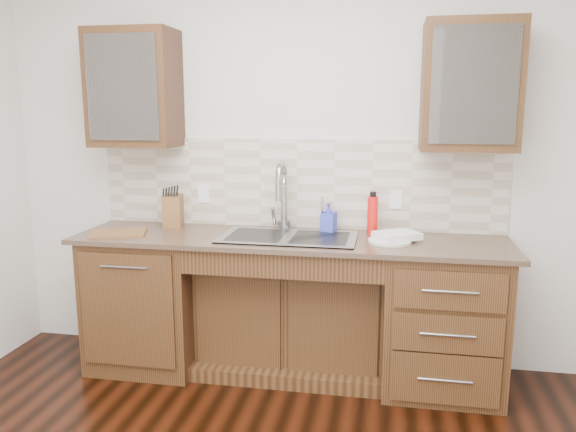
% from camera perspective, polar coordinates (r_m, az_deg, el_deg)
% --- Properties ---
extents(wall_back, '(4.00, 0.10, 2.70)m').
position_cam_1_polar(wall_back, '(3.78, 1.10, 5.60)').
color(wall_back, silver).
rests_on(wall_back, ground).
extents(base_cabinet_left, '(0.70, 0.62, 0.88)m').
position_cam_1_polar(base_cabinet_left, '(3.91, -13.86, -8.22)').
color(base_cabinet_left, '#593014').
rests_on(base_cabinet_left, ground).
extents(base_cabinet_center, '(1.20, 0.44, 0.70)m').
position_cam_1_polar(base_cabinet_center, '(3.75, 0.36, -10.18)').
color(base_cabinet_center, '#593014').
rests_on(base_cabinet_center, ground).
extents(base_cabinet_right, '(0.70, 0.62, 0.88)m').
position_cam_1_polar(base_cabinet_right, '(3.60, 15.39, -9.97)').
color(base_cabinet_right, '#593014').
rests_on(base_cabinet_right, ground).
extents(countertop, '(2.70, 0.65, 0.03)m').
position_cam_1_polar(countertop, '(3.49, 0.07, -2.42)').
color(countertop, '#84705B').
rests_on(countertop, base_cabinet_left).
extents(backsplash, '(2.70, 0.02, 0.59)m').
position_cam_1_polar(backsplash, '(3.74, 0.94, 3.30)').
color(backsplash, beige).
rests_on(backsplash, wall_back).
extents(sink, '(0.84, 0.46, 0.19)m').
position_cam_1_polar(sink, '(3.49, 0.03, -3.59)').
color(sink, '#9E9EA5').
rests_on(sink, countertop).
extents(faucet, '(0.04, 0.04, 0.40)m').
position_cam_1_polar(faucet, '(3.67, -0.40, 1.65)').
color(faucet, '#999993').
rests_on(faucet, countertop).
extents(filter_tap, '(0.02, 0.02, 0.24)m').
position_cam_1_polar(filter_tap, '(3.66, 3.48, 0.32)').
color(filter_tap, '#999993').
rests_on(filter_tap, countertop).
extents(upper_cabinet_left, '(0.55, 0.34, 0.75)m').
position_cam_1_polar(upper_cabinet_left, '(3.87, -15.33, 12.38)').
color(upper_cabinet_left, '#593014').
rests_on(upper_cabinet_left, wall_back).
extents(upper_cabinet_right, '(0.55, 0.34, 0.75)m').
position_cam_1_polar(upper_cabinet_right, '(3.53, 18.01, 12.42)').
color(upper_cabinet_right, '#593014').
rests_on(upper_cabinet_right, wall_back).
extents(outlet_left, '(0.08, 0.01, 0.12)m').
position_cam_1_polar(outlet_left, '(3.90, -8.57, 2.23)').
color(outlet_left, white).
rests_on(outlet_left, backsplash).
extents(outlet_right, '(0.08, 0.01, 0.12)m').
position_cam_1_polar(outlet_right, '(3.69, 10.91, 1.66)').
color(outlet_right, white).
rests_on(outlet_right, backsplash).
extents(soap_bottle, '(0.11, 0.11, 0.19)m').
position_cam_1_polar(soap_bottle, '(3.62, 4.16, -0.18)').
color(soap_bottle, '#3442BB').
rests_on(soap_bottle, countertop).
extents(water_bottle, '(0.07, 0.07, 0.24)m').
position_cam_1_polar(water_bottle, '(3.59, 8.57, 0.04)').
color(water_bottle, red).
rests_on(water_bottle, countertop).
extents(plate, '(0.30, 0.30, 0.01)m').
position_cam_1_polar(plate, '(3.42, 10.28, -2.51)').
color(plate, beige).
rests_on(plate, countertop).
extents(dish_towel, '(0.31, 0.29, 0.04)m').
position_cam_1_polar(dish_towel, '(3.45, 11.01, -1.95)').
color(dish_towel, silver).
rests_on(dish_towel, plate).
extents(knife_block, '(0.15, 0.21, 0.21)m').
position_cam_1_polar(knife_block, '(3.89, -11.58, 0.55)').
color(knife_block, '#A04F22').
rests_on(knife_block, countertop).
extents(cutting_board, '(0.40, 0.33, 0.02)m').
position_cam_1_polar(cutting_board, '(3.74, -16.86, -1.65)').
color(cutting_board, brown).
rests_on(cutting_board, countertop).
extents(cup_left_a, '(0.16, 0.16, 0.11)m').
position_cam_1_polar(cup_left_a, '(3.90, -16.15, 11.65)').
color(cup_left_a, silver).
rests_on(cup_left_a, upper_cabinet_left).
extents(cup_left_b, '(0.14, 0.14, 0.10)m').
position_cam_1_polar(cup_left_b, '(3.83, -13.82, 11.72)').
color(cup_left_b, silver).
rests_on(cup_left_b, upper_cabinet_left).
extents(cup_right_a, '(0.15, 0.15, 0.09)m').
position_cam_1_polar(cup_right_a, '(3.52, 16.34, 11.66)').
color(cup_right_a, white).
rests_on(cup_right_a, upper_cabinet_right).
extents(cup_right_b, '(0.11, 0.11, 0.08)m').
position_cam_1_polar(cup_right_b, '(3.53, 18.83, 11.41)').
color(cup_right_b, white).
rests_on(cup_right_b, upper_cabinet_right).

